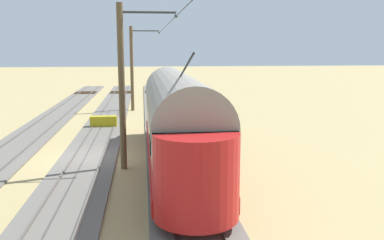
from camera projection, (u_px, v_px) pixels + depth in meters
name	position (u px, v px, depth m)	size (l,w,h in m)	color
ground_plane	(89.00, 158.00, 20.34)	(220.00, 220.00, 0.00)	tan
track_streetcar_siding	(173.00, 153.00, 21.14)	(2.80, 80.00, 0.18)	#666059
track_adjacent_siding	(90.00, 155.00, 20.64)	(2.80, 80.00, 0.18)	#666059
track_third_siding	(2.00, 158.00, 20.14)	(2.80, 80.00, 0.18)	#666059
vintage_streetcar	(177.00, 118.00, 18.48)	(2.65, 16.16, 5.08)	red
catenary_pole_foreground	(133.00, 67.00, 35.46)	(2.64, 0.28, 7.31)	brown
catenary_pole_mid_near	(123.00, 85.00, 17.91)	(2.64, 0.28, 7.31)	brown
overhead_wire_run	(174.00, 17.00, 18.33)	(2.43, 39.90, 0.18)	black
switch_stand	(185.00, 114.00, 29.54)	(0.50, 0.30, 1.24)	black
track_end_bumper	(104.00, 122.00, 28.18)	(1.80, 0.60, 0.80)	#B2A519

